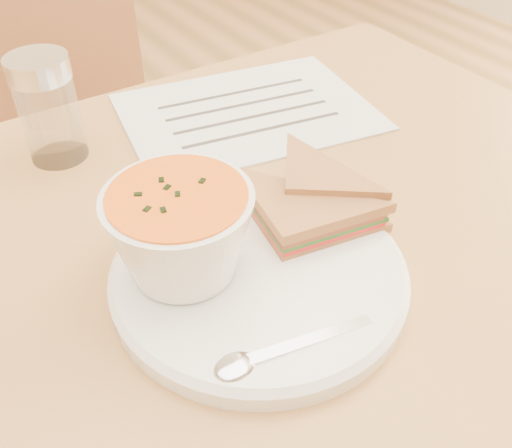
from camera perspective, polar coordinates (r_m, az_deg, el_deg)
dining_table at (r=0.87m, az=-2.42°, el=-20.18°), size 1.00×0.70×0.75m
chair_far at (r=1.25m, az=-14.72°, el=7.08°), size 0.47×0.47×0.93m
plate at (r=0.52m, az=0.28°, el=-5.12°), size 0.33×0.33×0.02m
soup_bowl at (r=0.48m, az=-7.47°, el=-1.30°), size 0.16×0.16×0.09m
sandwich_half_a at (r=0.50m, az=2.66°, el=-2.86°), size 0.14×0.14×0.04m
sandwich_half_b at (r=0.54m, az=2.88°, el=2.25°), size 0.14×0.14×0.03m
spoon at (r=0.45m, az=4.02°, el=-12.03°), size 0.18×0.06×0.01m
paper_menu at (r=0.77m, az=-0.87°, el=11.16°), size 0.36×0.29×0.00m
condiment_shaker at (r=0.69m, az=-20.03°, el=10.74°), size 0.07×0.07×0.12m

